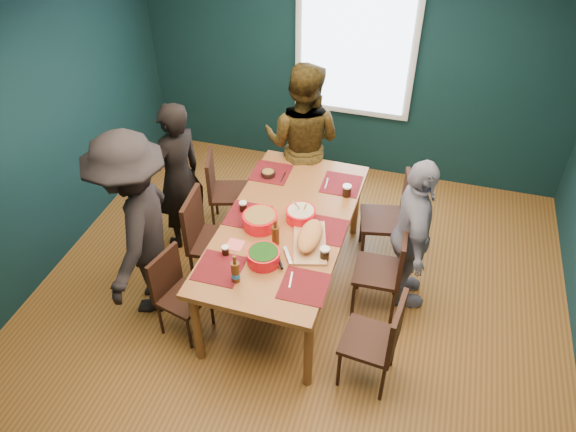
# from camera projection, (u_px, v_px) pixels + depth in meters

# --- Properties ---
(room) EXTENTS (5.01, 5.01, 2.71)m
(room) POSITION_uv_depth(u_px,v_px,m) (304.00, 174.00, 4.64)
(room) COLOR olive
(room) RESTS_ON ground
(dining_table) EXTENTS (1.14, 2.20, 0.82)m
(dining_table) POSITION_uv_depth(u_px,v_px,m) (286.00, 229.00, 5.05)
(dining_table) COLOR brown
(dining_table) RESTS_ON floor
(chair_left_far) EXTENTS (0.50, 0.50, 0.89)m
(chair_left_far) POSITION_uv_depth(u_px,v_px,m) (221.00, 186.00, 5.94)
(chair_left_far) COLOR black
(chair_left_far) RESTS_ON floor
(chair_left_mid) EXTENTS (0.48, 0.48, 0.99)m
(chair_left_mid) POSITION_uv_depth(u_px,v_px,m) (205.00, 233.00, 5.27)
(chair_left_mid) COLOR black
(chair_left_mid) RESTS_ON floor
(chair_left_near) EXTENTS (0.46, 0.46, 0.84)m
(chair_left_near) POSITION_uv_depth(u_px,v_px,m) (175.00, 288.00, 4.85)
(chair_left_near) COLOR black
(chair_left_near) RESTS_ON floor
(chair_right_far) EXTENTS (0.52, 0.52, 0.97)m
(chair_right_far) POSITION_uv_depth(u_px,v_px,m) (394.00, 213.00, 5.52)
(chair_right_far) COLOR black
(chair_right_far) RESTS_ON floor
(chair_right_mid) EXTENTS (0.44, 0.44, 0.93)m
(chair_right_mid) POSITION_uv_depth(u_px,v_px,m) (389.00, 266.00, 4.99)
(chair_right_mid) COLOR black
(chair_right_mid) RESTS_ON floor
(chair_right_near) EXTENTS (0.46, 0.46, 0.93)m
(chair_right_near) POSITION_uv_depth(u_px,v_px,m) (381.00, 337.00, 4.37)
(chair_right_near) COLOR black
(chair_right_near) RESTS_ON floor
(person_far_left) EXTENTS (0.60, 0.70, 1.62)m
(person_far_left) POSITION_uv_depth(u_px,v_px,m) (178.00, 177.00, 5.57)
(person_far_left) COLOR black
(person_far_left) RESTS_ON floor
(person_back) EXTENTS (0.91, 0.73, 1.78)m
(person_back) POSITION_uv_depth(u_px,v_px,m) (302.00, 143.00, 5.91)
(person_back) COLOR black
(person_back) RESTS_ON floor
(person_right) EXTENTS (0.57, 0.97, 1.55)m
(person_right) POSITION_uv_depth(u_px,v_px,m) (413.00, 236.00, 4.94)
(person_right) COLOR silver
(person_right) RESTS_ON floor
(person_near_left) EXTENTS (0.90, 1.29, 1.83)m
(person_near_left) POSITION_uv_depth(u_px,v_px,m) (137.00, 227.00, 4.82)
(person_near_left) COLOR black
(person_near_left) RESTS_ON floor
(bowl_salad) EXTENTS (0.31, 0.31, 0.13)m
(bowl_salad) POSITION_uv_depth(u_px,v_px,m) (260.00, 220.00, 4.93)
(bowl_salad) COLOR red
(bowl_salad) RESTS_ON dining_table
(bowl_dumpling) EXTENTS (0.27, 0.27, 0.25)m
(bowl_dumpling) POSITION_uv_depth(u_px,v_px,m) (301.00, 214.00, 5.00)
(bowl_dumpling) COLOR red
(bowl_dumpling) RESTS_ON dining_table
(bowl_herbs) EXTENTS (0.28, 0.28, 0.12)m
(bowl_herbs) POSITION_uv_depth(u_px,v_px,m) (264.00, 256.00, 4.58)
(bowl_herbs) COLOR red
(bowl_herbs) RESTS_ON dining_table
(cutting_board) EXTENTS (0.41, 0.70, 0.15)m
(cutting_board) POSITION_uv_depth(u_px,v_px,m) (310.00, 238.00, 4.75)
(cutting_board) COLOR tan
(cutting_board) RESTS_ON dining_table
(small_bowl) EXTENTS (0.14, 0.14, 0.06)m
(small_bowl) POSITION_uv_depth(u_px,v_px,m) (268.00, 173.00, 5.54)
(small_bowl) COLOR black
(small_bowl) RESTS_ON dining_table
(beer_bottle_a) EXTENTS (0.07, 0.07, 0.27)m
(beer_bottle_a) POSITION_uv_depth(u_px,v_px,m) (235.00, 272.00, 4.39)
(beer_bottle_a) COLOR #46240C
(beer_bottle_a) RESTS_ON dining_table
(beer_bottle_b) EXTENTS (0.07, 0.07, 0.26)m
(beer_bottle_b) POSITION_uv_depth(u_px,v_px,m) (275.00, 235.00, 4.73)
(beer_bottle_b) COLOR #46240C
(beer_bottle_b) RESTS_ON dining_table
(cola_glass_a) EXTENTS (0.06, 0.06, 0.09)m
(cola_glass_a) POSITION_uv_depth(u_px,v_px,m) (225.00, 250.00, 4.66)
(cola_glass_a) COLOR black
(cola_glass_a) RESTS_ON dining_table
(cola_glass_b) EXTENTS (0.08, 0.08, 0.12)m
(cola_glass_b) POSITION_uv_depth(u_px,v_px,m) (325.00, 253.00, 4.61)
(cola_glass_b) COLOR black
(cola_glass_b) RESTS_ON dining_table
(cola_glass_c) EXTENTS (0.08, 0.08, 0.12)m
(cola_glass_c) POSITION_uv_depth(u_px,v_px,m) (347.00, 190.00, 5.27)
(cola_glass_c) COLOR black
(cola_glass_c) RESTS_ON dining_table
(cola_glass_d) EXTENTS (0.07, 0.07, 0.10)m
(cola_glass_d) POSITION_uv_depth(u_px,v_px,m) (243.00, 206.00, 5.10)
(cola_glass_d) COLOR black
(cola_glass_d) RESTS_ON dining_table
(napkin_a) EXTENTS (0.20, 0.20, 0.00)m
(napkin_a) POSITION_uv_depth(u_px,v_px,m) (328.00, 230.00, 4.93)
(napkin_a) COLOR #FD6A71
(napkin_a) RESTS_ON dining_table
(napkin_b) EXTENTS (0.14, 0.14, 0.00)m
(napkin_b) POSITION_uv_depth(u_px,v_px,m) (235.00, 245.00, 4.78)
(napkin_b) COLOR #FD6A71
(napkin_b) RESTS_ON dining_table
(napkin_c) EXTENTS (0.20, 0.20, 0.00)m
(napkin_c) POSITION_uv_depth(u_px,v_px,m) (299.00, 279.00, 4.46)
(napkin_c) COLOR #FD6A71
(napkin_c) RESTS_ON dining_table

